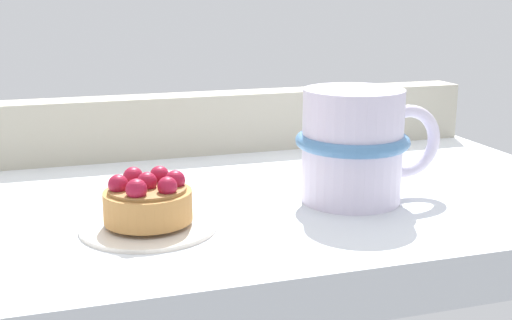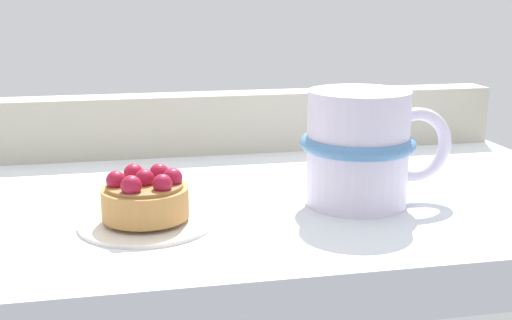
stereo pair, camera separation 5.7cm
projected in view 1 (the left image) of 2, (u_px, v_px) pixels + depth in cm
name	position (u px, v px, depth cm)	size (l,w,h in cm)	color
ground_plane	(187.00, 220.00, 62.66)	(79.25, 39.55, 4.12)	silver
window_rail_back	(153.00, 126.00, 77.60)	(77.66, 4.29, 6.89)	#B2AD99
dessert_plate	(149.00, 225.00, 54.20)	(10.97, 10.97, 0.71)	silver
raspberry_tart	(148.00, 200.00, 53.71)	(7.05, 7.05, 4.06)	#B77F42
coffee_mug	(355.00, 145.00, 60.49)	(14.02, 10.22, 10.20)	silver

